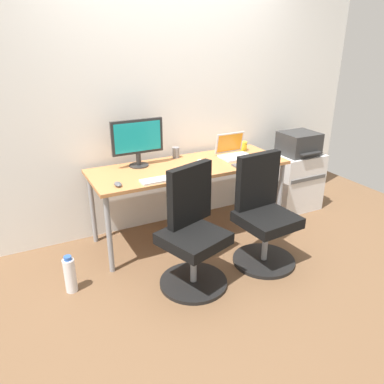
# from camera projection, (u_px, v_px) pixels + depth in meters

# --- Properties ---
(ground_plane) EXTENTS (5.28, 5.28, 0.00)m
(ground_plane) POSITION_uv_depth(u_px,v_px,m) (190.00, 233.00, 3.80)
(ground_plane) COLOR brown
(back_wall) EXTENTS (4.40, 0.04, 2.60)m
(back_wall) POSITION_uv_depth(u_px,v_px,m) (170.00, 96.00, 3.64)
(back_wall) COLOR white
(back_wall) RESTS_ON ground
(desk) EXTENTS (1.85, 0.66, 0.72)m
(desk) POSITION_uv_depth(u_px,v_px,m) (190.00, 171.00, 3.55)
(desk) COLOR #B77542
(desk) RESTS_ON ground
(office_chair_left) EXTENTS (0.56, 0.56, 0.94)m
(office_chair_left) POSITION_uv_depth(u_px,v_px,m) (192.00, 233.00, 2.93)
(office_chair_left) COLOR black
(office_chair_left) RESTS_ON ground
(office_chair_right) EXTENTS (0.54, 0.54, 0.94)m
(office_chair_right) POSITION_uv_depth(u_px,v_px,m) (263.00, 216.00, 3.22)
(office_chair_right) COLOR black
(office_chair_right) RESTS_ON ground
(side_cabinet) EXTENTS (0.53, 0.41, 0.64)m
(side_cabinet) POSITION_uv_depth(u_px,v_px,m) (295.00, 181.00, 4.27)
(side_cabinet) COLOR silver
(side_cabinet) RESTS_ON ground
(printer) EXTENTS (0.38, 0.40, 0.24)m
(printer) POSITION_uv_depth(u_px,v_px,m) (299.00, 143.00, 4.10)
(printer) COLOR #2D2D2D
(printer) RESTS_ON side_cabinet
(water_bottle_on_floor) EXTENTS (0.09, 0.09, 0.31)m
(water_bottle_on_floor) POSITION_uv_depth(u_px,v_px,m) (70.00, 275.00, 2.90)
(water_bottle_on_floor) COLOR white
(water_bottle_on_floor) RESTS_ON ground
(desktop_monitor) EXTENTS (0.48, 0.18, 0.43)m
(desktop_monitor) POSITION_uv_depth(u_px,v_px,m) (137.00, 140.00, 3.40)
(desktop_monitor) COLOR #262626
(desktop_monitor) RESTS_ON desk
(open_laptop) EXTENTS (0.31, 0.27, 0.22)m
(open_laptop) POSITION_uv_depth(u_px,v_px,m) (234.00, 151.00, 3.75)
(open_laptop) COLOR silver
(open_laptop) RESTS_ON desk
(keyboard_by_monitor) EXTENTS (0.34, 0.12, 0.02)m
(keyboard_by_monitor) POSITION_uv_depth(u_px,v_px,m) (161.00, 180.00, 3.15)
(keyboard_by_monitor) COLOR silver
(keyboard_by_monitor) RESTS_ON desk
(keyboard_by_laptop) EXTENTS (0.34, 0.12, 0.02)m
(keyboard_by_laptop) POSITION_uv_depth(u_px,v_px,m) (250.00, 164.00, 3.53)
(keyboard_by_laptop) COLOR #515156
(keyboard_by_laptop) RESTS_ON desk
(mouse_by_monitor) EXTENTS (0.06, 0.10, 0.03)m
(mouse_by_monitor) POSITION_uv_depth(u_px,v_px,m) (201.00, 161.00, 3.58)
(mouse_by_monitor) COLOR silver
(mouse_by_monitor) RESTS_ON desk
(mouse_by_laptop) EXTENTS (0.06, 0.10, 0.03)m
(mouse_by_laptop) POSITION_uv_depth(u_px,v_px,m) (118.00, 184.00, 3.03)
(mouse_by_laptop) COLOR #515156
(mouse_by_laptop) RESTS_ON desk
(coffee_mug) EXTENTS (0.08, 0.08, 0.09)m
(coffee_mug) POSITION_uv_depth(u_px,v_px,m) (243.00, 146.00, 3.95)
(coffee_mug) COLOR yellow
(coffee_mug) RESTS_ON desk
(pen_cup) EXTENTS (0.07, 0.07, 0.10)m
(pen_cup) POSITION_uv_depth(u_px,v_px,m) (176.00, 153.00, 3.71)
(pen_cup) COLOR slate
(pen_cup) RESTS_ON desk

